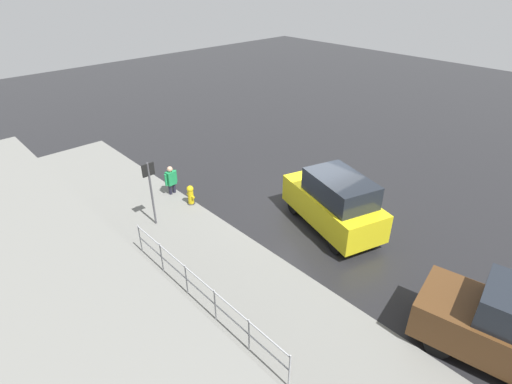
% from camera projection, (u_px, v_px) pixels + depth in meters
% --- Properties ---
extents(ground_plane, '(60.00, 60.00, 0.00)m').
position_uv_depth(ground_plane, '(311.00, 215.00, 14.63)').
color(ground_plane, black).
extents(kerb_strip, '(24.00, 3.20, 0.04)m').
position_uv_depth(kerb_strip, '(221.00, 266.00, 12.14)').
color(kerb_strip, slate).
rests_on(kerb_strip, ground).
extents(moving_hatchback, '(4.23, 2.76, 2.06)m').
position_uv_depth(moving_hatchback, '(334.00, 202.00, 13.47)').
color(moving_hatchback, yellow).
rests_on(moving_hatchback, ground).
extents(fire_hydrant, '(0.42, 0.31, 0.80)m').
position_uv_depth(fire_hydrant, '(191.00, 195.00, 15.11)').
color(fire_hydrant, gold).
rests_on(fire_hydrant, ground).
extents(pedestrian, '(0.27, 0.57, 1.22)m').
position_uv_depth(pedestrian, '(171.00, 179.00, 15.65)').
color(pedestrian, '#1E8C4C').
rests_on(pedestrian, ground).
extents(metal_railing, '(6.42, 0.04, 1.05)m').
position_uv_depth(metal_railing, '(200.00, 288.00, 10.36)').
color(metal_railing, '#B7BABF').
rests_on(metal_railing, ground).
extents(sign_post, '(0.07, 0.44, 2.40)m').
position_uv_depth(sign_post, '(150.00, 185.00, 13.35)').
color(sign_post, '#4C4C51').
rests_on(sign_post, ground).
extents(building_block, '(11.49, 2.40, 4.23)m').
position_uv_depth(building_block, '(74.00, 365.00, 6.73)').
color(building_block, slate).
rests_on(building_block, ground).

